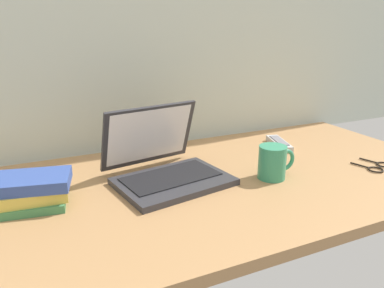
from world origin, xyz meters
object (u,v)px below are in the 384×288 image
object	(u,v)px
eyeglasses	(379,167)
book_stack	(31,191)
remote_control_near	(279,143)
laptop	(165,165)
coffee_mug	(273,162)

from	to	relation	value
eyeglasses	book_stack	distance (m)	1.03
remote_control_near	book_stack	size ratio (longest dim) A/B	0.79
remote_control_near	book_stack	world-z (taller)	book_stack
laptop	coffee_mug	bearing A→B (deg)	-23.43
laptop	book_stack	world-z (taller)	laptop
laptop	coffee_mug	size ratio (longest dim) A/B	2.87
laptop	remote_control_near	distance (m)	0.51
coffee_mug	remote_control_near	bearing A→B (deg)	48.89
eyeglasses	coffee_mug	bearing A→B (deg)	167.64
remote_control_near	book_stack	xyz separation A→B (m)	(-0.86, -0.12, 0.03)
laptop	book_stack	bearing A→B (deg)	-177.28
coffee_mug	book_stack	bearing A→B (deg)	170.50
coffee_mug	book_stack	distance (m)	0.67
laptop	remote_control_near	bearing A→B (deg)	11.93
coffee_mug	eyeglasses	xyz separation A→B (m)	(0.36, -0.08, -0.05)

